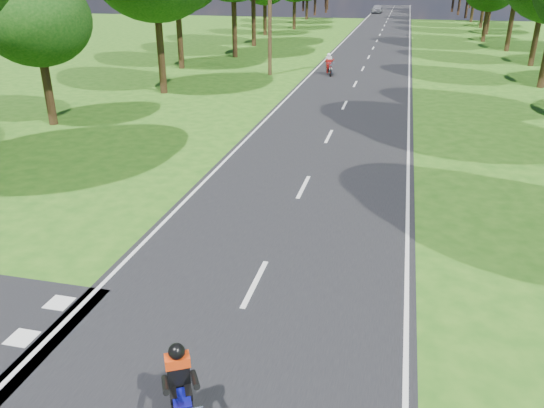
# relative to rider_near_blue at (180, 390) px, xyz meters

# --- Properties ---
(ground) EXTENTS (160.00, 160.00, 0.00)m
(ground) POSITION_rel_rider_near_blue_xyz_m (0.00, 2.16, -0.71)
(ground) COLOR #255814
(ground) RESTS_ON ground
(main_road) EXTENTS (7.00, 140.00, 0.02)m
(main_road) POSITION_rel_rider_near_blue_xyz_m (0.00, 52.16, -0.70)
(main_road) COLOR black
(main_road) RESTS_ON ground
(road_markings) EXTENTS (7.40, 140.00, 0.01)m
(road_markings) POSITION_rel_rider_near_blue_xyz_m (-0.14, 50.29, -0.69)
(road_markings) COLOR silver
(road_markings) RESTS_ON main_road
(telegraph_pole) EXTENTS (1.20, 0.26, 8.00)m
(telegraph_pole) POSITION_rel_rider_near_blue_xyz_m (-6.00, 30.16, 3.36)
(telegraph_pole) COLOR #382616
(telegraph_pole) RESTS_ON ground
(rider_near_blue) EXTENTS (1.28, 1.73, 1.39)m
(rider_near_blue) POSITION_rel_rider_near_blue_xyz_m (0.00, 0.00, 0.00)
(rider_near_blue) COLOR #0B0E7F
(rider_near_blue) RESTS_ON main_road
(rider_far_red) EXTENTS (1.04, 1.81, 1.43)m
(rider_far_red) POSITION_rel_rider_near_blue_xyz_m (-2.07, 31.03, 0.02)
(rider_far_red) COLOR #990B0B
(rider_far_red) RESTS_ON main_road
(distant_car) EXTENTS (1.90, 4.37, 1.47)m
(distant_car) POSITION_rel_rider_near_blue_xyz_m (-2.39, 94.85, 0.04)
(distant_car) COLOR #A7A9AE
(distant_car) RESTS_ON main_road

